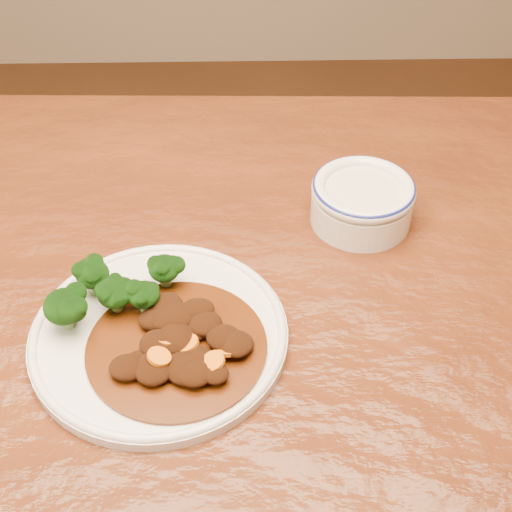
{
  "coord_description": "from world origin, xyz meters",
  "views": [
    {
      "loc": [
        0.08,
        -0.59,
        1.36
      ],
      "look_at": [
        0.1,
        0.04,
        0.77
      ],
      "focal_mm": 50.0,
      "sensor_mm": 36.0,
      "label": 1
    }
  ],
  "objects": [
    {
      "name": "dinner_plate",
      "position": [
        -0.01,
        -0.07,
        0.76
      ],
      "size": [
        0.28,
        0.28,
        0.02
      ],
      "rotation": [
        0.0,
        0.0,
        -0.13
      ],
      "color": "white",
      "rests_on": "dining_table"
    },
    {
      "name": "dining_table",
      "position": [
        0.0,
        0.0,
        0.67
      ],
      "size": [
        1.53,
        0.94,
        0.75
      ],
      "rotation": [
        0.0,
        0.0,
        -0.03
      ],
      "color": "#56260F",
      "rests_on": "ground"
    },
    {
      "name": "mince_stew",
      "position": [
        0.02,
        -0.1,
        0.77
      ],
      "size": [
        0.19,
        0.19,
        0.03
      ],
      "color": "#4E1F08",
      "rests_on": "dinner_plate"
    },
    {
      "name": "broccoli_florets",
      "position": [
        -0.07,
        -0.04,
        0.79
      ],
      "size": [
        0.14,
        0.1,
        0.05
      ],
      "color": "#699A4F",
      "rests_on": "dinner_plate"
    },
    {
      "name": "dip_bowl",
      "position": [
        0.24,
        0.13,
        0.78
      ],
      "size": [
        0.13,
        0.13,
        0.06
      ],
      "rotation": [
        0.0,
        0.0,
        0.11
      ],
      "color": "white",
      "rests_on": "dining_table"
    }
  ]
}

